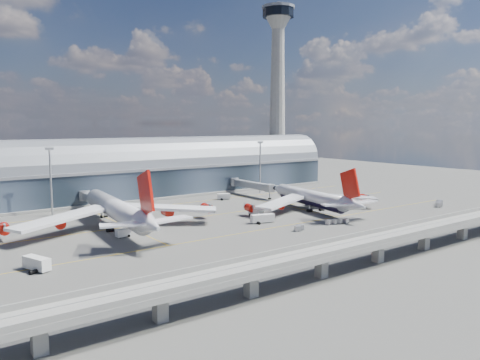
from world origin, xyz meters
TOP-DOWN VIEW (x-y plane):
  - ground at (0.00, 0.00)m, footprint 500.00×500.00m
  - taxi_lines at (0.00, 22.11)m, footprint 200.00×80.12m
  - terminal at (0.00, 77.99)m, footprint 200.00×30.00m
  - control_tower at (85.00, 83.00)m, footprint 19.00×19.00m
  - guideway at (-0.00, -55.00)m, footprint 220.00×8.50m
  - floodlight_mast_left at (-50.00, 55.00)m, footprint 3.00×0.70m
  - floodlight_mast_right at (50.00, 55.00)m, footprint 3.00×0.70m
  - airliner_left at (-38.68, 17.94)m, footprint 70.06×73.65m
  - airliner_right at (36.72, 4.63)m, footprint 57.85×60.53m
  - jet_bridge_left at (-34.95, 53.12)m, footprint 4.40×28.00m
  - jet_bridge_right at (40.50, 51.18)m, footprint 4.40×32.00m
  - service_truck_0 at (-70.65, -11.84)m, footprint 5.18×8.14m
  - service_truck_1 at (-41.56, 7.13)m, footprint 4.55×2.57m
  - service_truck_2 at (5.84, -1.86)m, footprint 8.66×4.45m
  - service_truck_3 at (10.85, 8.16)m, footprint 2.88×6.62m
  - service_truck_4 at (44.25, 13.12)m, footprint 3.19×5.19m
  - service_truck_5 at (23.12, 47.83)m, footprint 6.09×4.45m
  - cargo_train_0 at (8.07, -18.03)m, footprint 5.00×3.21m
  - cargo_train_1 at (25.79, -18.26)m, footprint 9.40×3.51m
  - cargo_train_2 at (87.62, -19.08)m, footprint 10.14×6.49m

SIDE VIEW (x-z plane):
  - ground at x=0.00m, z-range 0.00..0.00m
  - taxi_lines at x=0.00m, z-range 0.00..0.01m
  - cargo_train_1 at x=25.79m, z-range 0.03..1.59m
  - cargo_train_0 at x=8.07m, z-range 0.04..1.66m
  - cargo_train_2 at x=87.62m, z-range 0.04..1.81m
  - service_truck_1 at x=-41.56m, z-range 0.01..2.54m
  - service_truck_5 at x=23.12m, z-range 0.03..2.79m
  - service_truck_4 at x=44.25m, z-range 0.01..2.82m
  - service_truck_2 at x=5.84m, z-range 0.06..3.08m
  - service_truck_3 at x=10.85m, z-range 0.04..3.20m
  - service_truck_0 at x=-70.65m, z-range 0.05..3.26m
  - airliner_right at x=36.72m, z-range -4.64..14.63m
  - jet_bridge_left at x=-34.95m, z-range 1.55..8.80m
  - jet_bridge_right at x=40.50m, z-range 1.56..8.81m
  - guideway at x=0.00m, z-range 1.69..8.89m
  - airliner_left at x=-38.68m, z-range -4.81..17.62m
  - terminal at x=0.00m, z-range -2.66..25.34m
  - floodlight_mast_left at x=-50.00m, z-range 0.78..26.48m
  - floodlight_mast_right at x=50.00m, z-range 0.78..26.48m
  - control_tower at x=85.00m, z-range 0.14..103.14m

